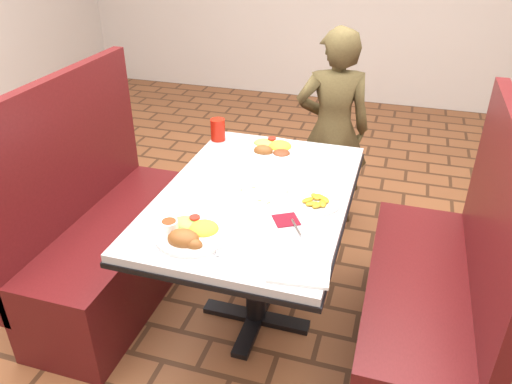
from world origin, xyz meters
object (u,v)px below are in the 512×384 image
dining_table (256,211)px  plantain_plate (318,203)px  booth_bench_left (110,240)px  diner_person (332,130)px  far_dinner_plate (272,146)px  near_dinner_plate (190,230)px  red_tumbler (218,130)px  booth_bench_right (429,301)px

dining_table → plantain_plate: plantain_plate is taller
booth_bench_left → diner_person: diner_person is taller
booth_bench_left → far_dinner_plate: 0.98m
dining_table → near_dinner_plate: (-0.14, -0.40, 0.13)m
dining_table → red_tumbler: bearing=126.7°
booth_bench_left → plantain_plate: booth_bench_left is taller
red_tumbler → plantain_plate: bearing=-38.8°
diner_person → far_dinner_plate: size_ratio=4.34×
booth_bench_right → plantain_plate: size_ratio=6.61×
dining_table → booth_bench_right: bearing=0.0°
dining_table → near_dinner_plate: near_dinner_plate is taller
booth_bench_right → diner_person: bearing=120.5°
diner_person → far_dinner_plate: 0.69m
far_dinner_plate → near_dinner_plate: bearing=-96.4°
diner_person → dining_table: bearing=66.2°
booth_bench_left → plantain_plate: (1.08, -0.03, 0.43)m
red_tumbler → booth_bench_left: bearing=-132.3°
near_dinner_plate → booth_bench_left: bearing=148.9°
dining_table → far_dinner_plate: 0.45m
booth_bench_left → diner_person: size_ratio=0.95×
booth_bench_right → red_tumbler: (-1.16, 0.48, 0.48)m
red_tumbler → dining_table: bearing=-53.3°
diner_person → red_tumbler: size_ratio=10.91×
booth_bench_left → near_dinner_plate: (0.66, -0.40, 0.45)m
near_dinner_plate → red_tumbler: size_ratio=2.43×
booth_bench_right → diner_person: size_ratio=0.95×
booth_bench_left → diner_person: 1.47m
dining_table → booth_bench_right: size_ratio=1.01×
booth_bench_left → diner_person: bearing=47.9°
booth_bench_left → near_dinner_plate: size_ratio=4.24×
booth_bench_left → far_dinner_plate: (0.76, 0.43, 0.45)m
far_dinner_plate → plantain_plate: bearing=-54.9°
diner_person → near_dinner_plate: size_ratio=4.48×
booth_bench_right → diner_person: 1.28m
booth_bench_right → near_dinner_plate: (-0.93, -0.40, 0.45)m
booth_bench_right → plantain_plate: booth_bench_right is taller
booth_bench_left → red_tumbler: 0.81m
near_dinner_plate → booth_bench_right: bearing=23.2°
near_dinner_plate → far_dinner_plate: near_dinner_plate is taller
booth_bench_left → red_tumbler: booth_bench_left is taller
dining_table → red_tumbler: 0.62m
booth_bench_right → far_dinner_plate: bearing=153.1°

